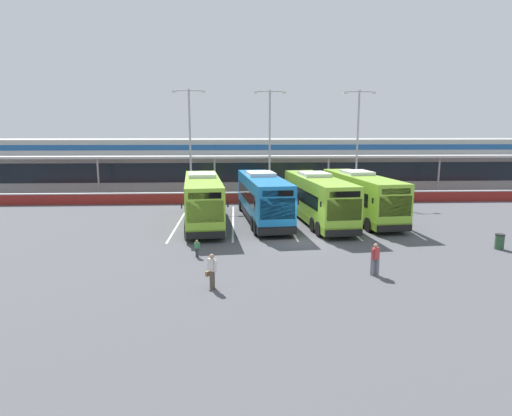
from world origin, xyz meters
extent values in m
plane|color=#4C4C51|center=(0.00, 0.00, 0.00)|extent=(200.00, 200.00, 0.00)
cube|color=#B7B7B2|center=(0.00, 27.00, 2.75)|extent=(70.00, 10.00, 5.50)
cube|color=#19232D|center=(0.00, 21.98, 2.30)|extent=(66.00, 0.08, 2.20)
cube|color=navy|center=(0.00, 21.97, 5.15)|extent=(68.00, 0.08, 0.60)
cube|color=beige|center=(0.00, 20.50, 4.20)|extent=(67.00, 3.00, 0.24)
cube|color=gray|center=(0.00, 27.00, 5.75)|extent=(70.00, 10.00, 0.50)
cylinder|color=#999999|center=(-18.60, 19.30, 2.10)|extent=(0.20, 0.20, 4.20)
cylinder|color=#999999|center=(-6.20, 19.30, 2.10)|extent=(0.20, 0.20, 4.20)
cylinder|color=#999999|center=(6.20, 19.30, 2.10)|extent=(0.20, 0.20, 4.20)
cylinder|color=#999999|center=(18.60, 19.30, 2.10)|extent=(0.20, 0.20, 4.20)
cube|color=maroon|center=(0.00, 14.50, 0.50)|extent=(60.00, 0.36, 1.00)
cube|color=#B2B2B2|center=(0.00, 14.50, 1.05)|extent=(60.00, 0.40, 0.10)
cube|color=#8CC633|center=(-6.49, 5.40, 1.91)|extent=(3.72, 12.19, 3.19)
cube|color=olive|center=(-6.49, 5.40, 0.59)|extent=(3.74, 12.21, 0.56)
cube|color=black|center=(-6.53, 5.79, 2.15)|extent=(3.51, 9.81, 0.96)
cube|color=black|center=(-5.90, -0.53, 2.05)|extent=(2.31, 0.33, 1.40)
cube|color=black|center=(-5.90, -0.54, 3.05)|extent=(2.05, 0.28, 0.40)
cube|color=silver|center=(-6.59, 6.39, 3.64)|extent=(2.32, 2.99, 0.28)
cube|color=black|center=(-5.89, -0.63, 0.55)|extent=(2.45, 0.40, 0.44)
cube|color=black|center=(-4.49, -0.03, 2.40)|extent=(0.09, 0.13, 0.36)
cube|color=black|center=(-7.39, -0.32, 2.40)|extent=(0.09, 0.13, 0.36)
cylinder|color=black|center=(-5.75, 10.09, 0.52)|extent=(0.42, 1.07, 1.04)
cylinder|color=black|center=(-8.13, 9.86, 0.52)|extent=(0.42, 1.07, 1.04)
cylinder|color=black|center=(-4.98, 2.33, 0.52)|extent=(0.42, 1.07, 1.04)
cylinder|color=black|center=(-7.36, 2.09, 0.52)|extent=(0.42, 1.07, 1.04)
cylinder|color=black|center=(-4.85, 0.94, 0.52)|extent=(0.42, 1.07, 1.04)
cylinder|color=black|center=(-7.22, 0.70, 0.52)|extent=(0.42, 1.07, 1.04)
cube|color=#1972B7|center=(-1.86, 6.12, 1.91)|extent=(3.72, 12.19, 3.19)
cube|color=black|center=(-1.86, 6.12, 0.59)|extent=(3.74, 12.21, 0.56)
cube|color=black|center=(-1.90, 6.51, 2.15)|extent=(3.51, 9.81, 0.96)
cube|color=black|center=(-1.28, 0.19, 2.05)|extent=(2.31, 0.33, 1.40)
cube|color=black|center=(-1.28, 0.18, 3.05)|extent=(2.05, 0.28, 0.40)
cube|color=silver|center=(-1.96, 7.11, 3.64)|extent=(2.32, 2.99, 0.28)
cube|color=black|center=(-1.27, 0.09, 0.55)|extent=(2.45, 0.40, 0.44)
cube|color=black|center=(0.13, 0.69, 2.40)|extent=(0.09, 0.13, 0.36)
cube|color=black|center=(-2.76, 0.40, 2.40)|extent=(0.09, 0.13, 0.36)
cylinder|color=black|center=(-1.13, 10.81, 0.52)|extent=(0.42, 1.07, 1.04)
cylinder|color=black|center=(-3.51, 10.58, 0.52)|extent=(0.42, 1.07, 1.04)
cylinder|color=black|center=(-0.36, 3.05, 0.52)|extent=(0.42, 1.07, 1.04)
cylinder|color=black|center=(-2.74, 2.81, 0.52)|extent=(0.42, 1.07, 1.04)
cylinder|color=black|center=(-0.22, 1.66, 0.52)|extent=(0.42, 1.07, 1.04)
cylinder|color=black|center=(-2.60, 1.42, 0.52)|extent=(0.42, 1.07, 1.04)
cube|color=#8CC633|center=(2.35, 5.52, 1.91)|extent=(3.72, 12.19, 3.19)
cube|color=olive|center=(2.35, 5.52, 0.59)|extent=(3.74, 12.21, 0.56)
cube|color=black|center=(2.31, 5.92, 2.15)|extent=(3.51, 9.81, 0.96)
cube|color=black|center=(2.93, -0.40, 2.05)|extent=(2.31, 0.33, 1.40)
cube|color=black|center=(2.93, -0.41, 3.05)|extent=(2.05, 0.28, 0.40)
cube|color=silver|center=(2.25, 6.52, 3.64)|extent=(2.32, 2.99, 0.28)
cube|color=black|center=(2.94, -0.51, 0.55)|extent=(2.45, 0.40, 0.44)
cube|color=black|center=(4.35, 0.09, 2.40)|extent=(0.09, 0.13, 0.36)
cube|color=black|center=(1.45, -0.20, 2.40)|extent=(0.09, 0.13, 0.36)
cylinder|color=black|center=(3.08, 10.22, 0.52)|extent=(0.42, 1.07, 1.04)
cylinder|color=black|center=(0.71, 9.98, 0.52)|extent=(0.42, 1.07, 1.04)
cylinder|color=black|center=(3.85, 2.45, 0.52)|extent=(0.42, 1.07, 1.04)
cylinder|color=black|center=(1.47, 2.22, 0.52)|extent=(0.42, 1.07, 1.04)
cylinder|color=black|center=(3.99, 1.06, 0.52)|extent=(0.42, 1.07, 1.04)
cylinder|color=black|center=(1.61, 0.83, 0.52)|extent=(0.42, 1.07, 1.04)
cube|color=#8CC633|center=(6.10, 6.69, 1.91)|extent=(3.72, 12.19, 3.19)
cube|color=olive|center=(6.10, 6.69, 0.59)|extent=(3.74, 12.21, 0.56)
cube|color=black|center=(6.06, 7.09, 2.15)|extent=(3.51, 9.81, 0.96)
cube|color=black|center=(6.68, 0.77, 2.05)|extent=(2.31, 0.33, 1.40)
cube|color=black|center=(6.69, 0.76, 3.05)|extent=(2.05, 0.28, 0.40)
cube|color=silver|center=(6.00, 7.69, 3.64)|extent=(2.32, 2.99, 0.28)
cube|color=black|center=(6.70, 0.66, 0.55)|extent=(2.45, 0.40, 0.44)
cube|color=black|center=(8.10, 1.26, 2.40)|extent=(0.09, 0.13, 0.36)
cube|color=black|center=(5.20, 0.97, 2.40)|extent=(0.09, 0.13, 0.36)
cylinder|color=black|center=(6.84, 11.39, 0.52)|extent=(0.42, 1.07, 1.04)
cylinder|color=black|center=(4.46, 11.15, 0.52)|extent=(0.42, 1.07, 1.04)
cylinder|color=black|center=(7.60, 3.62, 0.52)|extent=(0.42, 1.07, 1.04)
cylinder|color=black|center=(5.23, 3.39, 0.52)|extent=(0.42, 1.07, 1.04)
cylinder|color=black|center=(7.74, 2.23, 0.52)|extent=(0.42, 1.07, 1.04)
cylinder|color=black|center=(5.36, 1.99, 0.52)|extent=(0.42, 1.07, 1.04)
cube|color=silver|center=(-8.40, 6.00, 0.00)|extent=(0.14, 13.00, 0.01)
cube|color=silver|center=(-4.20, 6.00, 0.00)|extent=(0.14, 13.00, 0.01)
cube|color=silver|center=(0.00, 6.00, 0.00)|extent=(0.14, 13.00, 0.01)
cube|color=silver|center=(4.20, 6.00, 0.00)|extent=(0.14, 13.00, 0.01)
cube|color=silver|center=(8.40, 6.00, 0.00)|extent=(0.14, 13.00, 0.01)
cube|color=#4C4238|center=(-5.10, -8.32, 0.42)|extent=(0.23, 0.23, 0.84)
cube|color=#4C4238|center=(-5.08, -8.52, 0.42)|extent=(0.23, 0.23, 0.84)
cube|color=silver|center=(-5.09, -8.42, 1.12)|extent=(0.39, 0.40, 0.56)
cube|color=silver|center=(-5.24, -8.26, 1.09)|extent=(0.13, 0.13, 0.54)
cube|color=silver|center=(-4.94, -8.57, 1.09)|extent=(0.13, 0.13, 0.54)
sphere|color=tan|center=(-5.09, -8.42, 1.51)|extent=(0.22, 0.22, 0.22)
cube|color=olive|center=(-5.28, -8.19, 0.63)|extent=(0.29, 0.28, 0.22)
cylinder|color=olive|center=(-5.28, -8.19, 0.81)|extent=(0.02, 0.02, 0.16)
cube|color=slate|center=(2.72, -7.02, 0.42)|extent=(0.22, 0.23, 0.84)
cube|color=slate|center=(2.92, -7.03, 0.42)|extent=(0.22, 0.23, 0.84)
cube|color=#B23838|center=(2.82, -7.02, 1.12)|extent=(0.40, 0.37, 0.56)
cube|color=#B23838|center=(2.63, -7.15, 1.09)|extent=(0.13, 0.13, 0.54)
cube|color=#B23838|center=(3.00, -6.90, 1.09)|extent=(0.13, 0.13, 0.54)
sphere|color=tan|center=(2.82, -7.02, 1.51)|extent=(0.22, 0.22, 0.22)
cube|color=#33333D|center=(-6.22, -3.46, 0.26)|extent=(0.12, 0.14, 0.52)
cube|color=#33333D|center=(-6.16, -3.57, 0.26)|extent=(0.12, 0.14, 0.52)
cube|color=#387F4C|center=(-6.19, -3.52, 0.69)|extent=(0.25, 0.21, 0.35)
cube|color=#387F4C|center=(-6.32, -3.47, 0.68)|extent=(0.07, 0.08, 0.33)
cube|color=#387F4C|center=(-6.07, -3.57, 0.68)|extent=(0.07, 0.08, 0.33)
sphere|color=tan|center=(-6.19, -3.52, 0.94)|extent=(0.14, 0.14, 0.14)
cylinder|color=#9E9EA3|center=(-8.42, 16.10, 5.50)|extent=(0.20, 0.20, 11.00)
cylinder|color=#9E9EA3|center=(-8.42, 16.10, 10.85)|extent=(2.80, 0.10, 0.10)
cube|color=silver|center=(-9.82, 16.10, 10.75)|extent=(0.44, 0.28, 0.20)
cube|color=silver|center=(-7.02, 16.10, 10.75)|extent=(0.44, 0.28, 0.20)
cylinder|color=#9E9EA3|center=(-0.48, 16.66, 5.50)|extent=(0.20, 0.20, 11.00)
cylinder|color=#9E9EA3|center=(-0.48, 16.66, 10.85)|extent=(2.80, 0.10, 0.10)
cube|color=silver|center=(-1.88, 16.66, 10.75)|extent=(0.44, 0.28, 0.20)
cube|color=silver|center=(0.92, 16.66, 10.75)|extent=(0.44, 0.28, 0.20)
cylinder|color=#9E9EA3|center=(8.45, 16.41, 5.50)|extent=(0.20, 0.20, 11.00)
cylinder|color=#9E9EA3|center=(8.45, 16.41, 10.85)|extent=(2.80, 0.10, 0.10)
cube|color=silver|center=(7.05, 16.41, 10.75)|extent=(0.44, 0.28, 0.20)
cube|color=silver|center=(9.85, 16.41, 10.75)|extent=(0.44, 0.28, 0.20)
cylinder|color=#2D5133|center=(11.83, -2.77, 0.42)|extent=(0.52, 0.52, 0.85)
cylinder|color=black|center=(11.83, -2.77, 0.89)|extent=(0.54, 0.54, 0.08)
camera|label=1|loc=(-4.03, -26.81, 7.04)|focal=29.91mm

